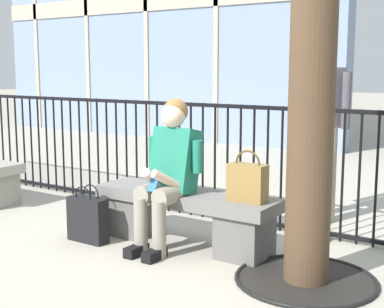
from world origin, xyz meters
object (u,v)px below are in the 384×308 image
(shopping_bag, at_px, (88,219))
(bystander_at_railing, at_px, (321,117))
(handbag_on_bench, at_px, (247,182))
(stone_bench, at_px, (185,213))
(seated_person_with_phone, at_px, (169,169))

(shopping_bag, height_order, bystander_at_railing, bystander_at_railing)
(handbag_on_bench, bearing_deg, stone_bench, 179.01)
(seated_person_with_phone, relative_size, shopping_bag, 2.49)
(seated_person_with_phone, bearing_deg, stone_bench, 60.52)
(stone_bench, distance_m, seated_person_with_phone, 0.41)
(stone_bench, height_order, seated_person_with_phone, seated_person_with_phone)
(seated_person_with_phone, bearing_deg, shopping_bag, -158.16)
(stone_bench, bearing_deg, bystander_at_railing, 64.94)
(stone_bench, distance_m, handbag_on_bench, 0.67)
(handbag_on_bench, relative_size, bystander_at_railing, 0.23)
(bystander_at_railing, bearing_deg, shopping_bag, -128.02)
(handbag_on_bench, relative_size, shopping_bag, 0.81)
(stone_bench, bearing_deg, seated_person_with_phone, -119.48)
(stone_bench, xyz_separation_m, bystander_at_railing, (0.63, 1.35, 0.73))
(seated_person_with_phone, xyz_separation_m, bystander_at_railing, (0.70, 1.48, 0.35))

